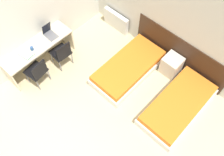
{
  "coord_description": "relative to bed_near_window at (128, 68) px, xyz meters",
  "views": [
    {
      "loc": [
        2.05,
        -0.13,
        5.4
      ],
      "look_at": [
        0.0,
        2.06,
        0.55
      ],
      "focal_mm": 40.0,
      "sensor_mm": 36.0,
      "label": 1
    }
  ],
  "objects": [
    {
      "name": "desk",
      "position": [
        -1.8,
        -1.34,
        0.4
      ],
      "size": [
        0.54,
        1.83,
        0.75
      ],
      "color": "beige",
      "rests_on": "ground_plane"
    },
    {
      "name": "radiator",
      "position": [
        -1.28,
        0.92,
        0.09
      ],
      "size": [
        0.82,
        0.12,
        0.54
      ],
      "color": "silver",
      "rests_on": "ground_plane"
    },
    {
      "name": "open_notebook",
      "position": [
        -1.77,
        -1.65,
        0.58
      ],
      "size": [
        0.35,
        0.28,
        0.02
      ],
      "rotation": [
        0.0,
        0.0,
        0.14
      ],
      "color": "#236B3D",
      "rests_on": "desk"
    },
    {
      "name": "mug",
      "position": [
        -1.77,
        -1.47,
        0.62
      ],
      "size": [
        0.08,
        0.08,
        0.09
      ],
      "color": "#2D5184",
      "rests_on": "desk"
    },
    {
      "name": "nightstand",
      "position": [
        0.76,
        0.76,
        0.09
      ],
      "size": [
        0.44,
        0.43,
        0.52
      ],
      "color": "beige",
      "rests_on": "ground_plane"
    },
    {
      "name": "wall_back",
      "position": [
        0.06,
        1.04,
        1.17
      ],
      "size": [
        5.25,
        0.05,
        2.7
      ],
      "color": "silver",
      "rests_on": "ground_plane"
    },
    {
      "name": "laptop",
      "position": [
        -1.83,
        -0.89,
        0.64
      ],
      "size": [
        0.33,
        0.25,
        0.33
      ],
      "rotation": [
        0.0,
        0.0,
        -0.02
      ],
      "color": "slate",
      "rests_on": "desk"
    },
    {
      "name": "chair_near_laptop",
      "position": [
        -1.38,
        -0.96,
        0.33
      ],
      "size": [
        0.46,
        0.46,
        0.88
      ],
      "rotation": [
        0.0,
        0.0,
        -0.07
      ],
      "color": "black",
      "rests_on": "ground_plane"
    },
    {
      "name": "bed_near_door",
      "position": [
        1.52,
        0.0,
        0.0
      ],
      "size": [
        0.97,
        1.95,
        0.37
      ],
      "color": "silver",
      "rests_on": "ground_plane"
    },
    {
      "name": "ground_plane",
      "position": [
        0.06,
        -2.72,
        -0.18
      ],
      "size": [
        20.0,
        20.0,
        0.0
      ],
      "primitive_type": "plane",
      "color": "beige"
    },
    {
      "name": "chair_near_notebook",
      "position": [
        -1.38,
        -1.71,
        0.33
      ],
      "size": [
        0.49,
        0.49,
        0.88
      ],
      "rotation": [
        0.0,
        0.0,
        0.13
      ],
      "color": "black",
      "rests_on": "ground_plane"
    },
    {
      "name": "headboard_panel",
      "position": [
        0.76,
        1.01,
        0.31
      ],
      "size": [
        2.59,
        0.03,
        0.98
      ],
      "color": "#382316",
      "rests_on": "ground_plane"
    },
    {
      "name": "wall_left",
      "position": [
        -2.09,
        -0.85,
        1.17
      ],
      "size": [
        0.05,
        4.74,
        2.7
      ],
      "color": "silver",
      "rests_on": "ground_plane"
    },
    {
      "name": "bed_near_window",
      "position": [
        0.0,
        0.0,
        0.0
      ],
      "size": [
        0.97,
        1.95,
        0.37
      ],
      "color": "silver",
      "rests_on": "ground_plane"
    }
  ]
}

